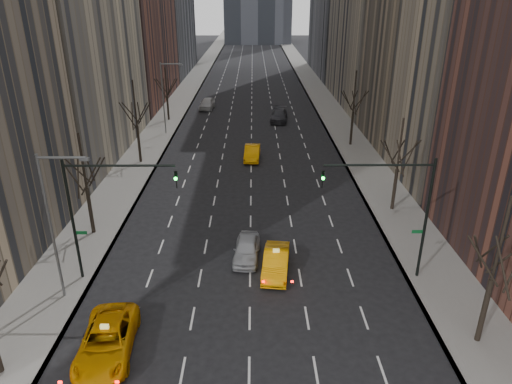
{
  "coord_description": "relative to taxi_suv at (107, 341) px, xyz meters",
  "views": [
    {
      "loc": [
        0.22,
        -12.83,
        16.88
      ],
      "look_at": [
        0.42,
        17.88,
        3.5
      ],
      "focal_mm": 32.0,
      "sensor_mm": 36.0,
      "label": 1
    }
  ],
  "objects": [
    {
      "name": "tree_rw_a",
      "position": [
        19.2,
        0.67,
        3.1
      ],
      "size": [
        3.36,
        3.5,
        8.28
      ],
      "color": "black",
      "rests_on": "ground"
    },
    {
      "name": "streetlight_far",
      "position": [
        -3.64,
        39.67,
        4.84
      ],
      "size": [
        2.83,
        0.22,
        9.0
      ],
      "color": "slate",
      "rests_on": "ground"
    },
    {
      "name": "silver_sedan_ahead",
      "position": [
        6.96,
        9.1,
        -0.05
      ],
      "size": [
        2.06,
        4.41,
        1.46
      ],
      "primitive_type": "imported",
      "rotation": [
        0.0,
        0.0,
        -0.08
      ],
      "color": "#A2A4AA",
      "rests_on": "ground"
    },
    {
      "name": "taxi_suv",
      "position": [
        0.0,
        0.0,
        0.0
      ],
      "size": [
        3.03,
        5.81,
        1.56
      ],
      "primitive_type": "imported",
      "rotation": [
        0.0,
        0.0,
        0.08
      ],
      "color": "orange",
      "rests_on": "ground"
    },
    {
      "name": "tree_lw_b",
      "position": [
        -4.8,
        12.67,
        2.94
      ],
      "size": [
        3.36,
        3.5,
        7.82
      ],
      "color": "black",
      "rests_on": "ground"
    },
    {
      "name": "taxi_sedan",
      "position": [
        8.89,
        7.34,
        -0.02
      ],
      "size": [
        2.12,
        4.75,
        1.52
      ],
      "primitive_type": "imported",
      "rotation": [
        0.0,
        0.0,
        -0.11
      ],
      "color": "#FFA005",
      "rests_on": "ground"
    },
    {
      "name": "sidewalk_right",
      "position": [
        19.45,
        64.67,
        -0.71
      ],
      "size": [
        4.5,
        320.0,
        0.15
      ],
      "primitive_type": "cube",
      "color": "slate",
      "rests_on": "ground"
    },
    {
      "name": "traffic_mast_left",
      "position": [
        -1.91,
        6.67,
        4.71
      ],
      "size": [
        6.69,
        0.39,
        8.0
      ],
      "color": "black",
      "rests_on": "ground"
    },
    {
      "name": "sidewalk_left",
      "position": [
        -5.05,
        64.67,
        -0.71
      ],
      "size": [
        4.5,
        320.0,
        0.15
      ],
      "primitive_type": "cube",
      "color": "slate",
      "rests_on": "ground"
    },
    {
      "name": "far_taxi",
      "position": [
        7.32,
        29.76,
        -0.01
      ],
      "size": [
        1.89,
        4.78,
        1.55
      ],
      "primitive_type": "imported",
      "rotation": [
        0.0,
        0.0,
        -0.06
      ],
      "color": "#FFA005",
      "rests_on": "ground"
    },
    {
      "name": "tree_rw_b",
      "position": [
        19.2,
        16.67,
        2.94
      ],
      "size": [
        3.36,
        3.5,
        7.82
      ],
      "color": "black",
      "rests_on": "ground"
    },
    {
      "name": "far_suv_grey",
      "position": [
        11.15,
        46.31,
        0.04
      ],
      "size": [
        2.9,
        5.89,
        1.65
      ],
      "primitive_type": "imported",
      "rotation": [
        0.0,
        0.0,
        -0.11
      ],
      "color": "#2D2C31",
      "rests_on": "ground"
    },
    {
      "name": "tree_rw_c",
      "position": [
        19.2,
        34.67,
        3.25
      ],
      "size": [
        3.36,
        3.5,
        8.74
      ],
      "color": "black",
      "rests_on": "ground"
    },
    {
      "name": "traffic_mast_right",
      "position": [
        16.3,
        6.67,
        4.71
      ],
      "size": [
        6.69,
        0.39,
        8.0
      ],
      "color": "black",
      "rests_on": "ground"
    },
    {
      "name": "streetlight_near",
      "position": [
        -3.64,
        4.67,
        4.84
      ],
      "size": [
        2.83,
        0.22,
        9.0
      ],
      "color": "slate",
      "rests_on": "ground"
    },
    {
      "name": "tree_lw_d",
      "position": [
        -4.8,
        46.67,
        2.78
      ],
      "size": [
        3.36,
        3.5,
        7.36
      ],
      "color": "black",
      "rests_on": "ground"
    },
    {
      "name": "tree_lw_c",
      "position": [
        -4.8,
        28.67,
        3.25
      ],
      "size": [
        3.36,
        3.5,
        8.74
      ],
      "color": "black",
      "rests_on": "ground"
    },
    {
      "name": "far_car_white",
      "position": [
        0.13,
        53.93,
        0.08
      ],
      "size": [
        2.44,
        5.2,
        1.72
      ],
      "primitive_type": "imported",
      "rotation": [
        0.0,
        0.0,
        -0.08
      ],
      "color": "#BDBDBD",
      "rests_on": "ground"
    }
  ]
}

